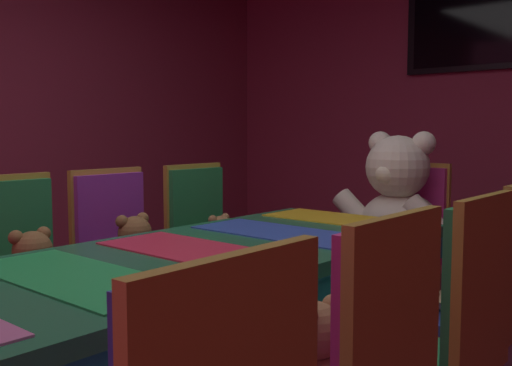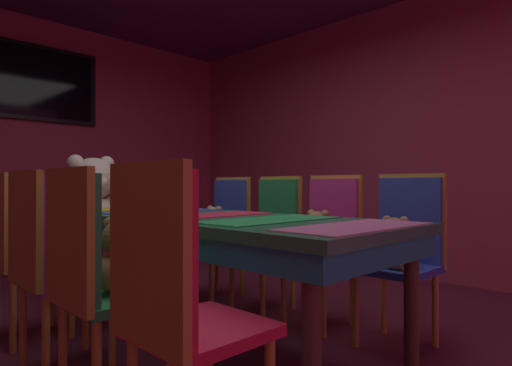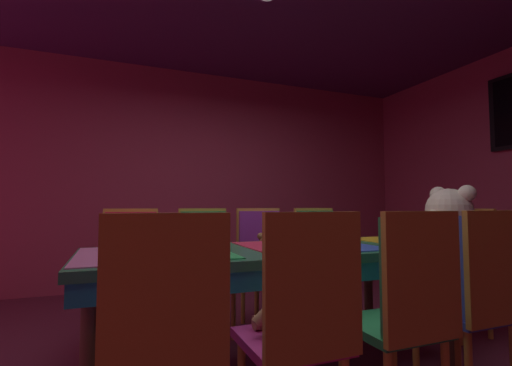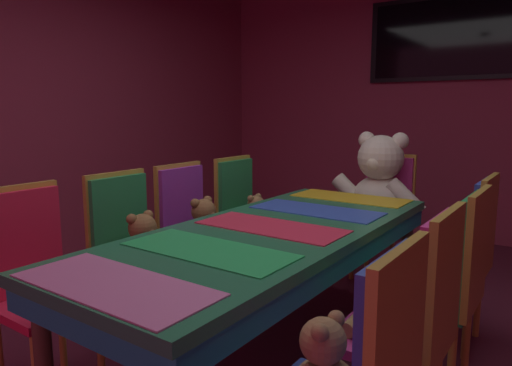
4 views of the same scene
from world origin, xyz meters
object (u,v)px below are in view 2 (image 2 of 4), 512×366
object	(u,v)px
chair_left_2	(42,251)
chair_right_2	(274,227)
teddy_right_0	(394,245)
teddy_left_3	(38,242)
chair_right_3	(226,223)
banquet_table	(209,230)
chair_right_0	(405,240)
chair_left_1	(88,264)
king_teddy_bear	(94,204)
teddy_right_1	(316,236)
throne_chair	(85,222)
wall_tv	(30,82)
chair_right_1	(329,233)
teddy_right_3	(212,226)
teddy_left_2	(72,248)
chair_left_3	(12,240)
chair_left_0	(169,289)
teddy_left_1	(121,261)

from	to	relation	value
chair_left_2	chair_right_2	distance (m)	1.67
teddy_right_0	chair_right_2	bearing A→B (deg)	-98.05
teddy_left_3	chair_right_3	world-z (taller)	chair_right_3
banquet_table	chair_left_2	size ratio (longest dim) A/B	2.34
chair_right_0	chair_left_2	bearing A→B (deg)	-32.10
chair_left_1	king_teddy_bear	xyz separation A→B (m)	(0.83, 1.78, 0.16)
teddy_right_0	chair_right_3	bearing A→B (deg)	-94.08
teddy_right_1	throne_chair	world-z (taller)	throne_chair
teddy_right_0	chair_left_1	bearing A→B (deg)	-19.37
teddy_right_0	teddy_left_3	bearing A→B (deg)	-49.72
king_teddy_bear	wall_tv	world-z (taller)	wall_tv
chair_right_1	teddy_right_3	xyz separation A→B (m)	(-0.17, 1.03, -0.01)
chair_right_0	throne_chair	world-z (taller)	same
teddy_left_2	chair_left_3	size ratio (longest dim) A/B	0.35
chair_left_0	teddy_left_1	bearing A→B (deg)	76.14
banquet_table	teddy_right_0	world-z (taller)	banquet_table
teddy_left_1	throne_chair	size ratio (longest dim) A/B	0.34
teddy_left_1	teddy_right_3	size ratio (longest dim) A/B	1.10
chair_right_3	king_teddy_bear	distance (m)	1.11
chair_right_0	teddy_right_1	size ratio (longest dim) A/B	3.15
teddy_right_3	chair_left_3	bearing A→B (deg)	-1.32
chair_left_3	chair_left_0	bearing A→B (deg)	-90.48
teddy_right_0	banquet_table	bearing A→B (deg)	-48.58
chair_right_0	king_teddy_bear	size ratio (longest dim) A/B	1.31
chair_left_0	chair_right_3	world-z (taller)	same
teddy_right_1	chair_right_2	world-z (taller)	chair_right_2
throne_chair	wall_tv	bearing A→B (deg)	180.00
banquet_table	teddy_right_3	size ratio (longest dim) A/B	7.55
teddy_left_1	teddy_right_3	distance (m)	1.70
teddy_right_0	throne_chair	world-z (taller)	throne_chair
chair_left_1	chair_left_3	bearing A→B (deg)	89.03
chair_left_0	chair_left_2	size ratio (longest dim) A/B	1.00
chair_left_2	chair_right_1	size ratio (longest dim) A/B	1.00
teddy_right_1	chair_right_1	bearing A→B (deg)	-180.00
teddy_right_1	teddy_right_3	world-z (taller)	teddy_right_1
chair_left_2	chair_right_0	xyz separation A→B (m)	(1.67, -1.05, 0.00)
teddy_left_1	chair_left_3	bearing A→B (deg)	96.81
chair_left_0	wall_tv	distance (m)	4.27
chair_left_1	throne_chair	bearing A→B (deg)	67.02
chair_left_0	teddy_right_3	size ratio (longest dim) A/B	3.23
chair_left_0	chair_left_3	bearing A→B (deg)	89.52
teddy_right_1	wall_tv	world-z (taller)	wall_tv
teddy_left_3	chair_right_1	xyz separation A→B (m)	(1.50, -1.07, 0.03)
chair_left_1	teddy_left_1	size ratio (longest dim) A/B	2.93
throne_chair	chair_left_0	bearing A→B (deg)	-18.04
teddy_left_3	chair_right_0	bearing A→B (deg)	-46.87
teddy_left_3	wall_tv	size ratio (longest dim) A/B	0.19
teddy_right_1	chair_left_3	bearing A→B (deg)	-35.51
teddy_left_1	king_teddy_bear	bearing A→B (deg)	69.03
teddy_left_1	banquet_table	bearing A→B (deg)	20.37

